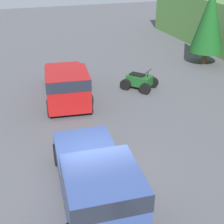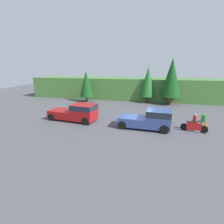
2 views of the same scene
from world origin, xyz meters
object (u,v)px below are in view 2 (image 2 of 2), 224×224
(rider_person, at_px, (195,121))
(traffic_cone, at_px, (206,124))
(pickup_truck_red, at_px, (77,112))
(quad_atv, at_px, (88,108))
(dirt_bike, at_px, (194,127))
(steel_barrel, at_px, (204,118))
(pickup_truck_second, at_px, (150,119))

(rider_person, height_order, traffic_cone, rider_person)
(pickup_truck_red, distance_m, quad_atv, 4.46)
(dirt_bike, height_order, steel_barrel, dirt_bike)
(quad_atv, distance_m, traffic_cone, 14.52)
(quad_atv, xyz_separation_m, traffic_cone, (14.19, -3.07, -0.22))
(pickup_truck_second, bearing_deg, pickup_truck_red, 179.13)
(quad_atv, relative_size, traffic_cone, 4.24)
(dirt_bike, height_order, rider_person, rider_person)
(pickup_truck_red, xyz_separation_m, pickup_truck_second, (8.16, -0.72, -0.00))
(pickup_truck_red, distance_m, steel_barrel, 14.34)
(pickup_truck_second, distance_m, traffic_cone, 6.12)
(dirt_bike, xyz_separation_m, rider_person, (0.09, 0.44, 0.43))
(pickup_truck_red, distance_m, traffic_cone, 13.96)
(pickup_truck_red, distance_m, dirt_bike, 12.34)
(pickup_truck_second, bearing_deg, rider_person, 11.11)
(rider_person, xyz_separation_m, steel_barrel, (1.64, 3.04, -0.49))
(dirt_bike, bearing_deg, rider_person, 90.28)
(traffic_cone, bearing_deg, quad_atv, 167.81)
(pickup_truck_second, relative_size, steel_barrel, 6.02)
(dirt_bike, bearing_deg, pickup_truck_second, -166.51)
(traffic_cone, height_order, steel_barrel, steel_barrel)
(quad_atv, distance_m, rider_person, 13.54)
(quad_atv, height_order, traffic_cone, quad_atv)
(traffic_cone, bearing_deg, dirt_bike, -128.17)
(quad_atv, height_order, steel_barrel, quad_atv)
(rider_person, distance_m, steel_barrel, 3.49)
(dirt_bike, distance_m, steel_barrel, 3.89)
(traffic_cone, relative_size, steel_barrel, 0.62)
(steel_barrel, bearing_deg, pickup_truck_second, -148.82)
(rider_person, relative_size, steel_barrel, 1.95)
(pickup_truck_second, distance_m, dirt_bike, 4.18)
(quad_atv, bearing_deg, traffic_cone, -53.52)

